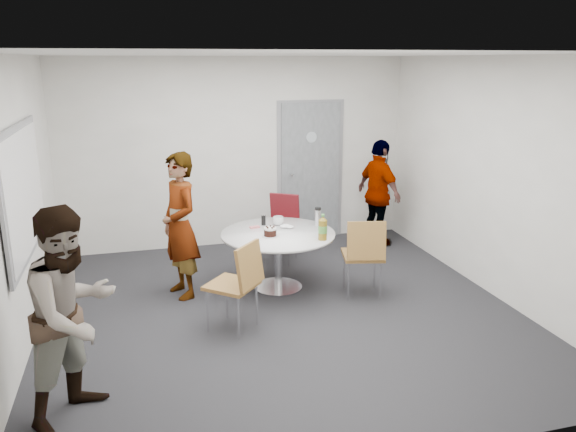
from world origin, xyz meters
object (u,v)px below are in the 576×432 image
object	(u,v)px
table	(280,240)
person_main	(180,226)
door	(310,172)
chair_near_left	(240,278)
person_left	(73,314)
person_right	(379,193)
whiteboard	(23,192)
chair_far	(282,220)
chair_near_right	(364,250)

from	to	relation	value
table	person_main	xyz separation A→B (m)	(-1.14, 0.11, 0.23)
door	chair_near_left	xyz separation A→B (m)	(-1.61, -2.80, -0.46)
door	person_left	world-z (taller)	door
door	person_main	world-z (taller)	door
person_main	person_right	xyz separation A→B (m)	(2.94, 1.10, -0.06)
whiteboard	chair_near_left	size ratio (longest dim) A/B	2.04
whiteboard	person_main	bearing A→B (deg)	20.51
person_left	person_right	bearing A→B (deg)	-9.07
whiteboard	chair_far	world-z (taller)	whiteboard
person_left	person_right	distance (m)	5.04
chair_near_left	person_left	size ratio (longest dim) A/B	0.56
chair_near_left	table	bearing A→B (deg)	6.59
whiteboard	person_main	world-z (taller)	whiteboard
whiteboard	person_right	distance (m)	4.76
table	chair_near_right	world-z (taller)	table
door	person_right	xyz separation A→B (m)	(0.85, -0.63, -0.25)
table	person_main	size ratio (longest dim) A/B	0.80
door	whiteboard	bearing A→B (deg)	-147.34
chair_near_left	person_right	bearing A→B (deg)	-7.09
whiteboard	table	distance (m)	2.79
door	chair_far	distance (m)	1.18
chair_near_left	chair_near_right	xyz separation A→B (m)	(1.51, 0.44, 0.01)
door	whiteboard	xyz separation A→B (m)	(-3.56, -2.28, 0.42)
person_left	person_right	size ratio (longest dim) A/B	1.07
chair_far	person_left	bearing A→B (deg)	83.88
person_main	whiteboard	bearing A→B (deg)	-88.82
table	person_left	world-z (taller)	person_left
chair_near_right	person_right	world-z (taller)	person_right
chair_near_right	person_main	size ratio (longest dim) A/B	0.56
table	chair_near_left	size ratio (longest dim) A/B	1.43
table	person_right	distance (m)	2.17
chair_near_left	chair_near_right	distance (m)	1.57
chair_near_right	person_right	size ratio (longest dim) A/B	0.60
whiteboard	chair_near_left	distance (m)	2.20
door	whiteboard	world-z (taller)	door
door	person_right	distance (m)	1.09
door	person_left	distance (m)	4.89
chair_near_right	chair_near_left	bearing A→B (deg)	-150.41
door	chair_far	bearing A→B (deg)	-127.81
person_main	person_right	size ratio (longest dim) A/B	1.07
chair_far	chair_near_left	bearing A→B (deg)	96.76
chair_near_right	person_main	distance (m)	2.10
chair_near_right	person_main	world-z (taller)	person_main
door	person_main	bearing A→B (deg)	-140.33
door	person_left	xyz separation A→B (m)	(-3.05, -3.82, -0.19)
chair_near_right	chair_far	bearing A→B (deg)	123.78
whiteboard	table	size ratio (longest dim) A/B	1.42
chair_near_left	chair_near_right	world-z (taller)	chair_near_right
chair_near_right	person_left	world-z (taller)	person_left
table	chair_near_right	xyz separation A→B (m)	(0.84, -0.52, -0.03)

